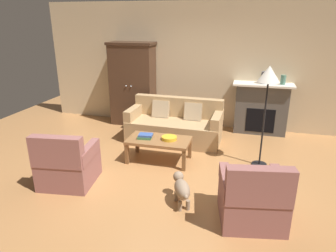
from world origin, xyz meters
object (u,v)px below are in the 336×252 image
object	(u,v)px
fireplace	(261,108)
floor_lamp	(268,80)
armoire	(133,84)
dog	(182,188)
mantel_vase_jade	(283,80)
fruit_bowl	(169,138)
couch	(175,126)
mantel_vase_slate	(264,78)
coffee_table	(159,142)
book_stack	(145,136)
armchair_near_right	(252,200)
armchair_near_left	(67,165)

from	to	relation	value
fireplace	floor_lamp	bearing A→B (deg)	-90.51
armoire	dog	world-z (taller)	armoire
fireplace	mantel_vase_jade	bearing A→B (deg)	-2.70
fruit_bowl	couch	bearing A→B (deg)	98.09
mantel_vase_slate	floor_lamp	size ratio (longest dim) A/B	0.15
couch	fruit_bowl	size ratio (longest dim) A/B	7.25
couch	coffee_table	world-z (taller)	couch
coffee_table	book_stack	distance (m)	0.26
fruit_bowl	armchair_near_right	xyz separation A→B (m)	(1.43, -1.39, -0.13)
armchair_near_left	floor_lamp	bearing A→B (deg)	26.25
armchair_near_right	fruit_bowl	bearing A→B (deg)	135.73
book_stack	mantel_vase_slate	size ratio (longest dim) A/B	1.08
fireplace	book_stack	distance (m)	2.82
mantel_vase_jade	armchair_near_right	bearing A→B (deg)	-99.09
fruit_bowl	dog	distance (m)	1.35
armoire	coffee_table	size ratio (longest dim) A/B	1.75
armchair_near_left	armchair_near_right	bearing A→B (deg)	-5.04
couch	floor_lamp	xyz separation A→B (m)	(1.71, -0.76, 1.18)
coffee_table	mantel_vase_jade	size ratio (longest dim) A/B	5.51
fireplace	floor_lamp	distance (m)	1.91
couch	dog	bearing A→B (deg)	-74.15
armchair_near_left	mantel_vase_jade	bearing A→B (deg)	43.22
couch	coffee_table	bearing A→B (deg)	-92.01
couch	armchair_near_right	bearing A→B (deg)	-56.96
couch	mantel_vase_jade	world-z (taller)	mantel_vase_jade
mantel_vase_slate	dog	size ratio (longest dim) A/B	0.48
armoire	mantel_vase_jade	world-z (taller)	armoire
fireplace	dog	bearing A→B (deg)	-108.78
fruit_bowl	armchair_near_left	size ratio (longest dim) A/B	0.30
couch	fruit_bowl	distance (m)	1.05
armoire	armchair_near_left	distance (m)	3.08
coffee_table	couch	bearing A→B (deg)	87.99
fireplace	armoire	size ratio (longest dim) A/B	0.65
dog	book_stack	bearing A→B (deg)	127.90
armchair_near_left	dog	distance (m)	1.81
armoire	mantel_vase_slate	size ratio (longest dim) A/B	7.62
mantel_vase_slate	dog	xyz separation A→B (m)	(-1.08, -3.15, -1.00)
armoire	coffee_table	bearing A→B (deg)	-57.57
armchair_near_right	dog	world-z (taller)	armchair_near_right
fireplace	couch	bearing A→B (deg)	-152.28
armchair_near_left	floor_lamp	world-z (taller)	floor_lamp
coffee_table	mantel_vase_jade	bearing A→B (deg)	42.12
book_stack	fireplace	bearing A→B (deg)	44.74
floor_lamp	dog	xyz separation A→B (m)	(-1.06, -1.50, -1.25)
armoire	book_stack	distance (m)	2.19
book_stack	floor_lamp	xyz separation A→B (m)	(1.99, 0.32, 1.04)
fruit_bowl	book_stack	distance (m)	0.43
armchair_near_right	armoire	bearing A→B (deg)	130.79
book_stack	floor_lamp	world-z (taller)	floor_lamp
floor_lamp	dog	size ratio (longest dim) A/B	3.26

